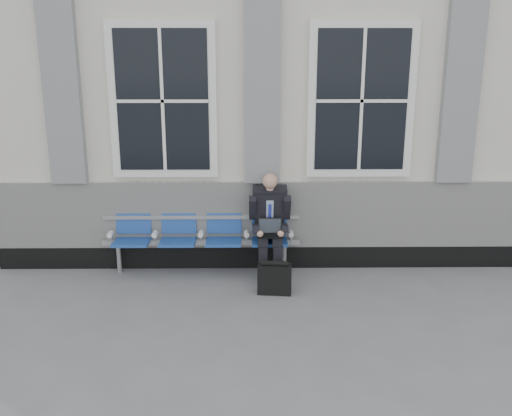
{
  "coord_description": "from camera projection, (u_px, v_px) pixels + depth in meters",
  "views": [
    {
      "loc": [
        -1.06,
        -5.82,
        2.9
      ],
      "look_at": [
        -0.98,
        0.9,
        1.0
      ],
      "focal_mm": 40.0,
      "sensor_mm": 36.0,
      "label": 1
    }
  ],
  "objects": [
    {
      "name": "bench",
      "position": [
        201.0,
        232.0,
        7.51
      ],
      "size": [
        2.6,
        0.47,
        0.91
      ],
      "color": "#9EA0A3",
      "rests_on": "ground"
    },
    {
      "name": "station_building",
      "position": [
        314.0,
        91.0,
        9.14
      ],
      "size": [
        14.4,
        4.4,
        4.49
      ],
      "color": "beige",
      "rests_on": "ground"
    },
    {
      "name": "businessman",
      "position": [
        270.0,
        221.0,
        7.34
      ],
      "size": [
        0.53,
        0.72,
        1.37
      ],
      "color": "black",
      "rests_on": "ground"
    },
    {
      "name": "briefcase",
      "position": [
        275.0,
        278.0,
        6.92
      ],
      "size": [
        0.42,
        0.21,
        0.42
      ],
      "color": "black",
      "rests_on": "ground"
    },
    {
      "name": "ground",
      "position": [
        344.0,
        315.0,
        6.4
      ],
      "size": [
        70.0,
        70.0,
        0.0
      ],
      "primitive_type": "plane",
      "color": "slate",
      "rests_on": "ground"
    }
  ]
}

